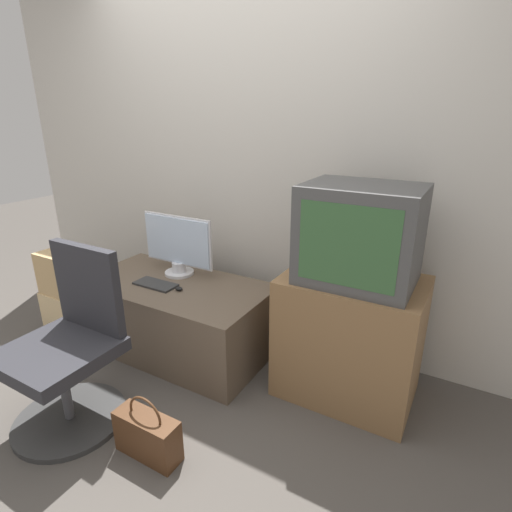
{
  "coord_description": "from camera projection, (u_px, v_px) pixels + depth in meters",
  "views": [
    {
      "loc": [
        1.43,
        -1.07,
        1.57
      ],
      "look_at": [
        0.3,
        0.91,
        0.74
      ],
      "focal_mm": 28.0,
      "sensor_mm": 36.0,
      "label": 1
    }
  ],
  "objects": [
    {
      "name": "cardboard_box_lower",
      "position": [
        67.0,
        313.0,
        2.93
      ],
      "size": [
        0.28,
        0.22,
        0.35
      ],
      "color": "#D1B27F",
      "rests_on": "ground_plane"
    },
    {
      "name": "side_stand",
      "position": [
        349.0,
        337.0,
        2.27
      ],
      "size": [
        0.75,
        0.53,
        0.72
      ],
      "color": "olive",
      "rests_on": "ground_plane"
    },
    {
      "name": "handbag",
      "position": [
        148.0,
        435.0,
        1.9
      ],
      "size": [
        0.33,
        0.12,
        0.33
      ],
      "color": "#4C2D19",
      "rests_on": "ground_plane"
    },
    {
      "name": "wall_back",
      "position": [
        248.0,
        153.0,
        2.72
      ],
      "size": [
        4.4,
        0.05,
        2.6
      ],
      "color": "beige",
      "rests_on": "ground_plane"
    },
    {
      "name": "mouse",
      "position": [
        179.0,
        289.0,
        2.55
      ],
      "size": [
        0.05,
        0.04,
        0.02
      ],
      "color": "black",
      "rests_on": "desk"
    },
    {
      "name": "desk",
      "position": [
        176.0,
        316.0,
        2.74
      ],
      "size": [
        1.27,
        0.67,
        0.49
      ],
      "color": "brown",
      "rests_on": "ground_plane"
    },
    {
      "name": "cardboard_box_upper",
      "position": [
        59.0,
        272.0,
        2.82
      ],
      "size": [
        0.25,
        0.2,
        0.3
      ],
      "color": "tan",
      "rests_on": "cardboard_box_lower"
    },
    {
      "name": "office_chair",
      "position": [
        70.0,
        353.0,
        2.06
      ],
      "size": [
        0.57,
        0.57,
        0.93
      ],
      "color": "#333333",
      "rests_on": "ground_plane"
    },
    {
      "name": "book",
      "position": [
        45.0,
        356.0,
        2.69
      ],
      "size": [
        0.18,
        0.13,
        0.02
      ],
      "color": "navy",
      "rests_on": "ground_plane"
    },
    {
      "name": "ground_plane",
      "position": [
        119.0,
        431.0,
        2.08
      ],
      "size": [
        12.0,
        12.0,
        0.0
      ],
      "primitive_type": "plane",
      "color": "#4C4742"
    },
    {
      "name": "keyboard",
      "position": [
        156.0,
        284.0,
        2.63
      ],
      "size": [
        0.29,
        0.13,
        0.01
      ],
      "color": "#2D2D2D",
      "rests_on": "desk"
    },
    {
      "name": "main_monitor",
      "position": [
        178.0,
        246.0,
        2.74
      ],
      "size": [
        0.56,
        0.2,
        0.42
      ],
      "color": "silver",
      "rests_on": "desk"
    },
    {
      "name": "crt_tv",
      "position": [
        360.0,
        235.0,
        2.04
      ],
      "size": [
        0.58,
        0.45,
        0.51
      ],
      "color": "#474747",
      "rests_on": "side_stand"
    }
  ]
}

